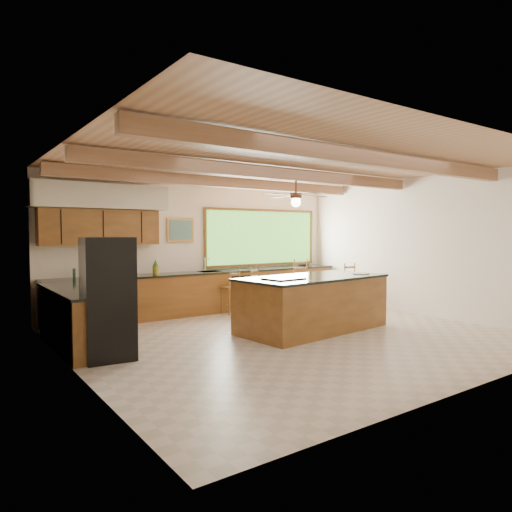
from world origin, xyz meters
TOP-DOWN VIEW (x-y plane):
  - ground at (0.00, 0.00)m, footprint 7.20×7.20m
  - room_shell at (-0.17, 0.65)m, footprint 7.27×6.54m
  - counter_run at (-0.82, 2.52)m, footprint 7.12×3.10m
  - island at (0.63, 0.16)m, footprint 2.97×1.62m
  - refrigerator at (-3.05, 0.40)m, footprint 0.74×0.72m
  - bar_stool_a at (0.27, 2.40)m, footprint 0.38×0.38m
  - bar_stool_b at (0.74, 2.39)m, footprint 0.48×0.48m
  - bar_stool_c at (2.21, 2.39)m, footprint 0.52×0.52m
  - bar_stool_d at (2.97, 1.54)m, footprint 0.43×0.43m

SIDE VIEW (x-z plane):
  - ground at x=0.00m, z-range 0.00..0.00m
  - counter_run at x=-0.82m, z-range -0.15..1.08m
  - island at x=0.63m, z-range -0.01..1.01m
  - bar_stool_a at x=0.27m, z-range 0.09..1.07m
  - bar_stool_b at x=0.74m, z-range 0.10..1.13m
  - bar_stool_d at x=2.97m, z-range 0.10..1.18m
  - bar_stool_c at x=2.21m, z-range 0.11..1.27m
  - refrigerator at x=-3.05m, z-range 0.00..1.73m
  - room_shell at x=-0.17m, z-range 0.70..3.72m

